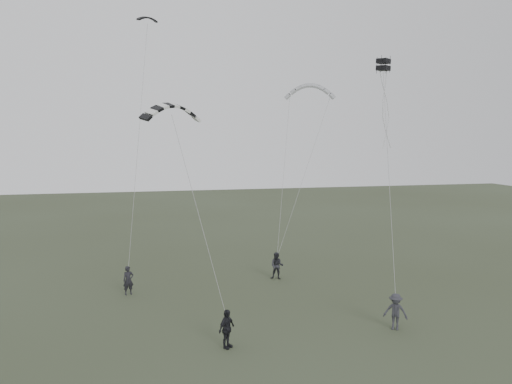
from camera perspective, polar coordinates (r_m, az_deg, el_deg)
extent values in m
plane|color=#343B25|center=(28.03, -1.03, -15.04)|extent=(140.00, 140.00, 0.00)
imported|color=black|center=(33.89, -14.38, -9.76)|extent=(0.78, 0.62, 1.88)
imported|color=#242429|center=(36.30, 2.41, -8.42)|extent=(1.17, 1.07, 1.96)
imported|color=black|center=(25.08, -3.37, -15.34)|extent=(1.14, 1.11, 1.92)
imported|color=#2D2D33|center=(28.21, 15.65, -13.02)|extent=(1.45, 1.32, 1.96)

